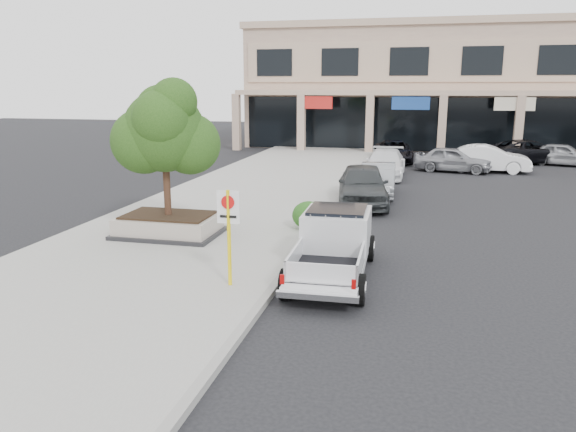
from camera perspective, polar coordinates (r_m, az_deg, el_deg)
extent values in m
plane|color=black|center=(14.61, 5.95, -6.11)|extent=(120.00, 120.00, 0.00)
cube|color=gray|center=(21.50, -6.55, 0.35)|extent=(8.00, 52.00, 0.15)
cube|color=gray|center=(20.51, 3.89, -0.21)|extent=(0.20, 52.00, 0.15)
cube|color=tan|center=(48.10, 21.41, 11.89)|extent=(40.00, 10.00, 9.00)
cube|color=tan|center=(48.31, 21.89, 17.51)|extent=(40.40, 10.40, 0.50)
cube|color=tan|center=(42.06, 22.48, 11.48)|extent=(40.00, 2.20, 0.35)
cube|color=tan|center=(43.07, -5.25, 9.48)|extent=(0.55, 0.55, 4.20)
cube|color=black|center=(43.19, 22.01, 8.47)|extent=(39.20, 0.08, 3.90)
cube|color=black|center=(18.28, -11.97, -1.69)|extent=(3.20, 2.20, 0.12)
cube|color=#A5988A|center=(18.20, -12.02, -0.75)|extent=(3.00, 2.00, 0.50)
cube|color=black|center=(18.14, -12.06, 0.11)|extent=(2.70, 1.70, 0.06)
cylinder|color=black|center=(17.92, -12.23, 3.63)|extent=(0.22, 0.22, 2.20)
sphere|color=#1A3D10|center=(17.75, -12.47, 8.41)|extent=(2.50, 2.50, 2.50)
sphere|color=#1A3D10|center=(17.76, -9.93, 7.23)|extent=(1.90, 1.90, 1.90)
sphere|color=#1A3D10|center=(18.29, -12.74, 10.41)|extent=(1.60, 1.60, 1.60)
cylinder|color=yellow|center=(13.22, -6.01, -2.27)|extent=(0.09, 0.09, 2.30)
cube|color=white|center=(13.04, -6.09, 0.91)|extent=(0.55, 0.03, 0.78)
cylinder|color=red|center=(12.99, -6.14, 1.40)|extent=(0.32, 0.02, 0.32)
ellipsoid|color=#1C3F12|center=(18.50, 2.11, 0.07)|extent=(1.10, 0.99, 0.93)
imported|color=#2F3234|center=(23.15, 7.60, 3.15)|extent=(2.62, 5.11, 1.67)
imported|color=gray|center=(25.31, 9.11, 3.66)|extent=(1.66, 4.34, 1.41)
imported|color=white|center=(30.58, 9.83, 5.29)|extent=(2.04, 5.01, 1.45)
imported|color=black|center=(36.76, 10.67, 6.48)|extent=(2.77, 5.14, 1.37)
imported|color=gray|center=(33.26, 16.44, 5.54)|extent=(4.46, 2.47, 1.43)
imported|color=white|center=(33.83, 19.63, 5.51)|extent=(4.70, 1.85, 1.52)
imported|color=black|center=(38.41, 23.30, 6.02)|extent=(5.96, 4.45, 1.50)
imported|color=#97999F|center=(38.39, 26.14, 5.65)|extent=(4.34, 2.77, 1.38)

